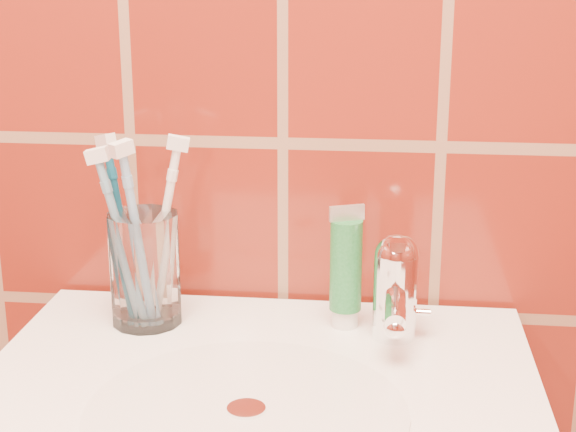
# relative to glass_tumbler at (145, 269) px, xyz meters

# --- Properties ---
(glass_tumbler) EXTENTS (0.09, 0.09, 0.13)m
(glass_tumbler) POSITION_rel_glass_tumbler_xyz_m (0.00, 0.00, 0.00)
(glass_tumbler) COLOR white
(glass_tumbler) RESTS_ON pedestal_sink
(toothpaste_tube) EXTENTS (0.04, 0.04, 0.14)m
(toothpaste_tube) POSITION_rel_glass_tumbler_xyz_m (0.23, 0.01, 0.00)
(toothpaste_tube) COLOR white
(toothpaste_tube) RESTS_ON pedestal_sink
(faucet) EXTENTS (0.05, 0.11, 0.12)m
(faucet) POSITION_rel_glass_tumbler_xyz_m (0.28, -0.01, -0.00)
(faucet) COLOR white
(faucet) RESTS_ON pedestal_sink
(toothbrush_0) EXTENTS (0.09, 0.08, 0.22)m
(toothbrush_0) POSITION_rel_glass_tumbler_xyz_m (0.02, 0.02, 0.04)
(toothbrush_0) COLOR white
(toothbrush_0) RESTS_ON glass_tumbler
(toothbrush_1) EXTENTS (0.08, 0.09, 0.23)m
(toothbrush_1) POSITION_rel_glass_tumbler_xyz_m (-0.00, -0.02, 0.04)
(toothbrush_1) COLOR #7CB1DD
(toothbrush_1) RESTS_ON glass_tumbler
(toothbrush_2) EXTENTS (0.12, 0.12, 0.23)m
(toothbrush_2) POSITION_rel_glass_tumbler_xyz_m (-0.03, 0.01, 0.04)
(toothbrush_2) COLOR navy
(toothbrush_2) RESTS_ON glass_tumbler
(toothbrush_3) EXTENTS (0.08, 0.07, 0.21)m
(toothbrush_3) POSITION_rel_glass_tumbler_xyz_m (-0.02, -0.01, 0.04)
(toothbrush_3) COLOR #6A9FBD
(toothbrush_3) RESTS_ON glass_tumbler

